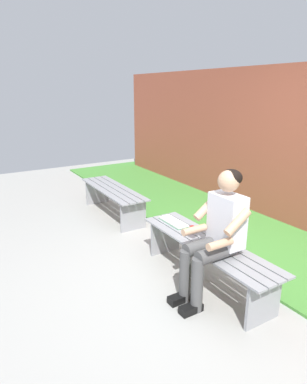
# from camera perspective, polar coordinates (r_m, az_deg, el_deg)

# --- Properties ---
(ground_plane) EXTENTS (10.00, 7.00, 0.04)m
(ground_plane) POSITION_cam_1_polar(r_m,az_deg,el_deg) (4.14, -12.85, -11.58)
(ground_plane) COLOR #9E9E99
(grass_strip) EXTENTS (9.00, 1.87, 0.03)m
(grass_strip) POSITION_cam_1_polar(r_m,az_deg,el_deg) (5.23, 11.80, -4.85)
(grass_strip) COLOR #478C38
(grass_strip) RESTS_ON ground
(brick_wall) EXTENTS (9.50, 0.24, 2.28)m
(brick_wall) POSITION_cam_1_polar(r_m,az_deg,el_deg) (5.14, 24.21, 6.71)
(brick_wall) COLOR #9E4C38
(brick_wall) RESTS_ON ground
(bench_near) EXTENTS (1.78, 0.46, 0.45)m
(bench_near) POSITION_cam_1_polar(r_m,az_deg,el_deg) (3.52, 8.99, -10.01)
(bench_near) COLOR gray
(bench_near) RESTS_ON ground
(bench_far) EXTENTS (1.62, 0.46, 0.45)m
(bench_far) POSITION_cam_1_polar(r_m,az_deg,el_deg) (5.31, -6.93, -0.50)
(bench_far) COLOR gray
(bench_far) RESTS_ON ground
(person_seated) EXTENTS (0.50, 0.69, 1.26)m
(person_seated) POSITION_cam_1_polar(r_m,az_deg,el_deg) (3.15, 10.72, -6.54)
(person_seated) COLOR silver
(person_seated) RESTS_ON ground
(apple) EXTENTS (0.07, 0.07, 0.07)m
(apple) POSITION_cam_1_polar(r_m,az_deg,el_deg) (3.67, 6.67, -6.23)
(apple) COLOR red
(apple) RESTS_ON bench_near
(book_open) EXTENTS (0.41, 0.16, 0.02)m
(book_open) POSITION_cam_1_polar(r_m,az_deg,el_deg) (3.91, 3.45, -5.12)
(book_open) COLOR white
(book_open) RESTS_ON bench_near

